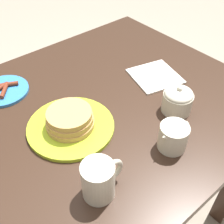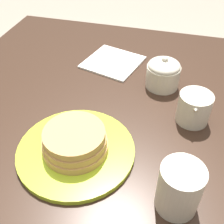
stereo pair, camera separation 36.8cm
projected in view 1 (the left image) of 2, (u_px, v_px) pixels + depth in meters
The scene contains 7 objects.
dining_table at pixel (82, 144), 0.95m from camera, with size 1.19×0.85×0.76m.
pancake_plate at pixel (70, 122), 0.81m from camera, with size 0.25×0.25×0.06m.
side_plate_bacon at pixel (3, 90), 0.94m from camera, with size 0.17×0.17×0.02m.
coffee_mug at pixel (99, 179), 0.63m from camera, with size 0.11×0.08×0.10m.
creamer_pitcher at pixel (173, 137), 0.74m from camera, with size 0.11×0.08×0.09m.
sugar_bowl at pixel (178, 100), 0.85m from camera, with size 0.09×0.09×0.09m.
napkin at pixel (155, 76), 1.01m from camera, with size 0.19×0.20×0.01m.
Camera 1 is at (-0.32, -0.54, 1.35)m, focal length 45.00 mm.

